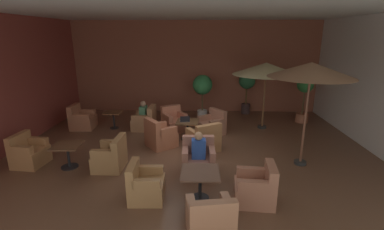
% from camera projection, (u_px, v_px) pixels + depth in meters
% --- Properties ---
extents(ground_plane, '(10.75, 9.68, 0.02)m').
position_uv_depth(ground_plane, '(191.00, 154.00, 8.05)').
color(ground_plane, brown).
extents(wall_back_brick, '(10.75, 0.08, 3.92)m').
position_uv_depth(wall_back_brick, '(195.00, 67.00, 12.11)').
color(wall_back_brick, brown).
rests_on(wall_back_brick, ground_plane).
extents(ceiling_slab, '(10.75, 9.68, 0.06)m').
position_uv_depth(ceiling_slab, '(191.00, 9.00, 6.94)').
color(ceiling_slab, silver).
rests_on(ceiling_slab, wall_back_brick).
extents(cafe_table_front_left, '(0.75, 0.75, 0.62)m').
position_uv_depth(cafe_table_front_left, '(187.00, 126.00, 9.07)').
color(cafe_table_front_left, black).
rests_on(cafe_table_front_left, ground_plane).
extents(armchair_front_left_north, '(1.09, 1.09, 0.90)m').
position_uv_depth(armchair_front_left_north, '(160.00, 136.00, 8.52)').
color(armchair_front_left_north, '#B26849').
rests_on(armchair_front_left_north, ground_plane).
extents(armchair_front_left_east, '(1.10, 1.10, 0.88)m').
position_uv_depth(armchair_front_left_east, '(204.00, 140.00, 8.24)').
color(armchair_front_left_east, '#B2794B').
rests_on(armchair_front_left_east, ground_plane).
extents(armchair_front_left_south, '(1.06, 1.08, 0.83)m').
position_uv_depth(armchair_front_left_south, '(212.00, 125.00, 9.67)').
color(armchair_front_left_south, '#A36951').
rests_on(armchair_front_left_south, ground_plane).
extents(armchair_front_left_west, '(1.02, 1.04, 0.86)m').
position_uv_depth(armchair_front_left_west, '(174.00, 122.00, 9.97)').
color(armchair_front_left_west, '#B6694E').
rests_on(armchair_front_left_west, ground_plane).
extents(cafe_table_front_right, '(0.62, 0.62, 0.62)m').
position_uv_depth(cafe_table_front_right, '(113.00, 116.00, 10.15)').
color(cafe_table_front_right, black).
rests_on(cafe_table_front_right, ground_plane).
extents(armchair_front_right_north, '(0.82, 0.82, 0.89)m').
position_uv_depth(armchair_front_right_north, '(82.00, 120.00, 10.20)').
color(armchair_front_right_north, '#B26B4B').
rests_on(armchair_front_right_north, ground_plane).
extents(armchair_front_right_east, '(0.82, 0.83, 0.87)m').
position_uv_depth(armchair_front_right_east, '(145.00, 121.00, 10.11)').
color(armchair_front_right_east, '#A7714A').
rests_on(armchair_front_right_east, ground_plane).
extents(cafe_table_mid_center, '(0.79, 0.79, 0.62)m').
position_uv_depth(cafe_table_mid_center, '(200.00, 177.00, 5.75)').
color(cafe_table_mid_center, black).
rests_on(cafe_table_mid_center, ground_plane).
extents(armchair_mid_center_north, '(0.73, 0.75, 0.80)m').
position_uv_depth(armchair_mid_center_north, '(145.00, 186.00, 5.80)').
color(armchair_mid_center_north, '#A87447').
rests_on(armchair_mid_center_north, ground_plane).
extents(armchair_mid_center_east, '(0.87, 0.83, 0.83)m').
position_uv_depth(armchair_mid_center_east, '(210.00, 221.00, 4.70)').
color(armchair_mid_center_east, '#AA6B4C').
rests_on(armchair_mid_center_east, ground_plane).
extents(armchair_mid_center_south, '(0.85, 0.77, 0.85)m').
position_uv_depth(armchair_mid_center_south, '(256.00, 188.00, 5.67)').
color(armchair_mid_center_south, '#A9684F').
rests_on(armchair_mid_center_south, ground_plane).
extents(armchair_mid_center_west, '(0.83, 0.77, 0.89)m').
position_uv_depth(armchair_mid_center_west, '(198.00, 160.00, 6.91)').
color(armchair_mid_center_west, '#A46655').
rests_on(armchair_mid_center_west, ground_plane).
extents(cafe_table_rear_right, '(0.72, 0.72, 0.62)m').
position_uv_depth(cafe_table_rear_right, '(68.00, 151.00, 7.14)').
color(cafe_table_rear_right, black).
rests_on(cafe_table_rear_right, ground_plane).
extents(armchair_rear_right_north, '(0.78, 0.83, 0.85)m').
position_uv_depth(armchair_rear_right_north, '(29.00, 153.00, 7.32)').
color(armchair_rear_right_north, '#AA7044').
rests_on(armchair_rear_right_north, ground_plane).
extents(armchair_rear_right_east, '(0.74, 0.81, 0.86)m').
position_uv_depth(armchair_rear_right_east, '(111.00, 157.00, 7.13)').
color(armchair_rear_right_east, '#A47246').
rests_on(armchair_rear_right_east, ground_plane).
extents(patio_umbrella_tall_red, '(2.37, 2.37, 2.40)m').
position_uv_depth(patio_umbrella_tall_red, '(266.00, 69.00, 9.71)').
color(patio_umbrella_tall_red, '#2D2D2D').
rests_on(patio_umbrella_tall_red, ground_plane).
extents(patio_umbrella_center_beige, '(2.09, 2.09, 2.70)m').
position_uv_depth(patio_umbrella_center_beige, '(311.00, 70.00, 6.75)').
color(patio_umbrella_center_beige, '#2D2D2D').
rests_on(patio_umbrella_center_beige, ground_plane).
extents(potted_tree_left_corner, '(0.78, 0.78, 1.82)m').
position_uv_depth(potted_tree_left_corner, '(202.00, 88.00, 10.99)').
color(potted_tree_left_corner, silver).
rests_on(potted_tree_left_corner, ground_plane).
extents(potted_tree_mid_left, '(0.69, 0.69, 1.79)m').
position_uv_depth(potted_tree_mid_left, '(247.00, 85.00, 11.82)').
color(potted_tree_mid_left, '#3C2B2C').
rests_on(potted_tree_mid_left, ground_plane).
extents(potted_tree_mid_right, '(0.62, 0.62, 1.81)m').
position_uv_depth(potted_tree_mid_right, '(304.00, 93.00, 10.68)').
color(potted_tree_mid_right, '#AF6446').
rests_on(potted_tree_mid_right, ground_plane).
extents(patron_blue_shirt, '(0.24, 0.40, 0.63)m').
position_uv_depth(patron_blue_shirt, '(143.00, 111.00, 10.01)').
color(patron_blue_shirt, '#427351').
rests_on(patron_blue_shirt, ground_plane).
extents(patron_by_window, '(0.35, 0.27, 0.67)m').
position_uv_depth(patron_by_window, '(199.00, 146.00, 6.75)').
color(patron_by_window, '#284AA3').
rests_on(patron_by_window, ground_plane).
extents(iced_drink_cup, '(0.08, 0.08, 0.11)m').
position_uv_depth(iced_drink_cup, '(189.00, 120.00, 8.98)').
color(iced_drink_cup, white).
rests_on(iced_drink_cup, cafe_table_front_left).
extents(open_laptop, '(0.34, 0.27, 0.20)m').
position_uv_depth(open_laptop, '(185.00, 120.00, 8.97)').
color(open_laptop, '#9EA0A5').
rests_on(open_laptop, cafe_table_front_left).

